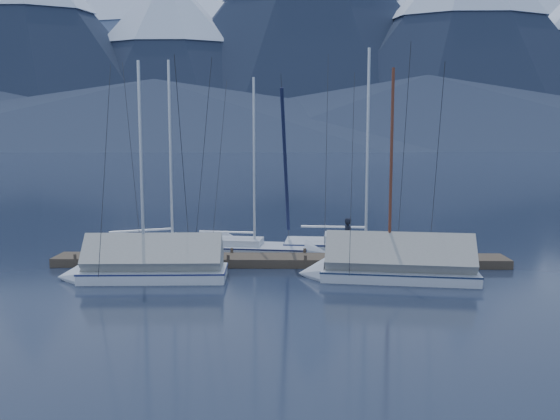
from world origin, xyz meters
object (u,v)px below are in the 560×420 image
object	(u,v)px
sailboat_open_right	(377,248)
person	(348,237)
sailboat_open_left	(183,247)
sailboat_covered_near	(385,268)
sailboat_covered_far	(141,268)
sailboat_open_mid	(265,251)

from	to	relation	value
sailboat_open_right	person	size ratio (longest dim) A/B	6.33
sailboat_open_left	person	distance (m)	7.65
sailboat_open_left	sailboat_open_right	xyz separation A→B (m)	(8.66, -0.09, 0.01)
sailboat_covered_near	sailboat_open_right	bearing A→B (deg)	84.94
sailboat_covered_near	person	size ratio (longest dim) A/B	5.38
sailboat_open_right	sailboat_covered_far	bearing A→B (deg)	-150.10
sailboat_open_right	sailboat_covered_near	size ratio (longest dim) A/B	1.18
sailboat_covered_far	person	world-z (taller)	sailboat_covered_far
person	sailboat_open_mid	bearing A→B (deg)	38.93
sailboat_open_left	person	bearing A→B (deg)	-20.39
sailboat_open_mid	person	distance (m)	4.07
sailboat_covered_far	sailboat_covered_near	bearing A→B (deg)	1.73
person	sailboat_open_left	bearing A→B (deg)	47.94
sailboat_open_right	sailboat_covered_far	size ratio (longest dim) A/B	1.15
sailboat_open_left	sailboat_open_mid	size ratio (longest dim) A/B	1.10
sailboat_open_mid	person	size ratio (longest dim) A/B	5.42
sailboat_open_mid	sailboat_open_right	bearing A→B (deg)	7.09
sailboat_covered_far	person	xyz separation A→B (m)	(7.65, 2.73, 0.70)
sailboat_open_left	sailboat_open_right	distance (m)	8.66
sailboat_open_mid	sailboat_covered_near	bearing A→B (deg)	-44.15
sailboat_open_left	person	size ratio (longest dim) A/B	5.98
sailboat_open_mid	person	world-z (taller)	sailboat_open_mid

